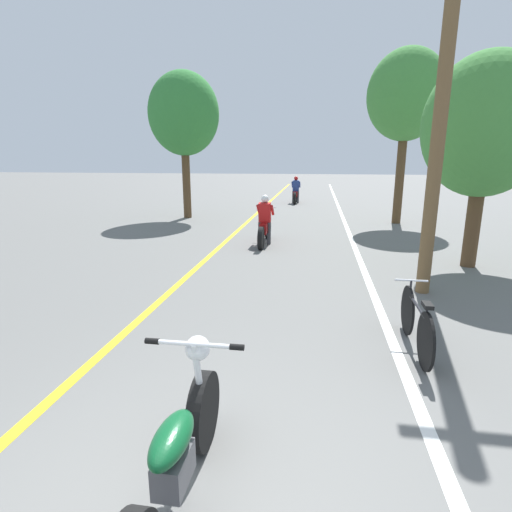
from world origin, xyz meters
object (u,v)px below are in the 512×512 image
roadside_tree_right_near (486,127)px  motorcycle_rider_lead (265,226)px  utility_pole (441,109)px  roadside_tree_left (184,115)px  bicycle_parked (416,323)px  motorcycle_rider_far (296,193)px  motorcycle_foreground (176,458)px  roadside_tree_right_far (407,96)px

roadside_tree_right_near → motorcycle_rider_lead: roadside_tree_right_near is taller
utility_pole → roadside_tree_right_near: utility_pole is taller
roadside_tree_right_near → roadside_tree_left: bearing=144.0°
roadside_tree_left → utility_pole: bearing=-49.2°
utility_pole → bicycle_parked: bearing=-105.7°
utility_pole → motorcycle_rider_far: size_ratio=2.96×
motorcycle_foreground → bicycle_parked: size_ratio=1.24×
roadside_tree_right_far → roadside_tree_left: roadside_tree_right_far is taller
motorcycle_foreground → roadside_tree_right_near: bearing=59.0°
motorcycle_rider_lead → motorcycle_rider_far: size_ratio=1.02×
motorcycle_rider_far → bicycle_parked: 17.33m
roadside_tree_left → motorcycle_rider_far: size_ratio=2.70×
roadside_tree_right_near → motorcycle_foreground: 8.96m
motorcycle_rider_far → bicycle_parked: (2.50, -17.14, -0.16)m
bicycle_parked → roadside_tree_right_far: bearing=81.0°
motorcycle_rider_lead → bicycle_parked: bearing=-65.9°
utility_pole → roadside_tree_right_near: size_ratio=1.36×
motorcycle_rider_far → roadside_tree_right_near: bearing=-69.6°
roadside_tree_left → bicycle_parked: bearing=-58.7°
motorcycle_foreground → motorcycle_rider_far: size_ratio=0.99×
motorcycle_rider_far → roadside_tree_left: bearing=-123.7°
motorcycle_rider_lead → motorcycle_foreground: bearing=-86.4°
motorcycle_rider_lead → roadside_tree_right_far: bearing=45.0°
utility_pole → roadside_tree_left: bearing=130.8°
utility_pole → motorcycle_rider_lead: 5.83m
roadside_tree_right_far → motorcycle_foreground: size_ratio=2.94×
motorcycle_foreground → bicycle_parked: bearing=51.8°
roadside_tree_right_near → motorcycle_rider_far: 13.71m
bicycle_parked → motorcycle_rider_far: bearing=98.3°
utility_pole → motorcycle_rider_lead: utility_pole is taller
motorcycle_foreground → bicycle_parked: (2.22, 2.82, -0.05)m
motorcycle_rider_lead → motorcycle_rider_far: 10.89m
roadside_tree_right_far → motorcycle_foreground: roadside_tree_right_far is taller
motorcycle_foreground → utility_pole: bearing=61.1°
roadside_tree_right_near → roadside_tree_left: roadside_tree_left is taller
motorcycle_foreground → motorcycle_rider_lead: size_ratio=0.98×
utility_pole → roadside_tree_right_far: utility_pole is taller
roadside_tree_left → motorcycle_foreground: size_ratio=2.72×
roadside_tree_right_near → roadside_tree_left: (-8.83, 6.42, 1.01)m
motorcycle_foreground → roadside_tree_left: bearing=107.9°
roadside_tree_right_far → bicycle_parked: roadside_tree_right_far is taller
motorcycle_foreground → motorcycle_rider_lead: bearing=93.6°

